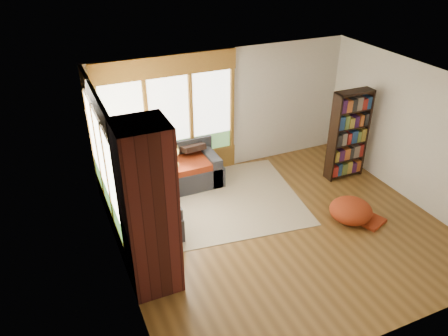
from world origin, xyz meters
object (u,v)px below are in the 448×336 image
object	(u,v)px
pouf	(351,210)
dog_tan	(162,164)
dog_brindle	(155,184)
brick_chimney	(148,211)
bookshelf	(348,135)
sectional_sofa	(147,191)
area_rug	(212,202)

from	to	relation	value
pouf	dog_tan	bearing A→B (deg)	145.56
dog_tan	dog_brindle	world-z (taller)	dog_tan
brick_chimney	bookshelf	xyz separation A→B (m)	(4.54, 1.46, -0.36)
sectional_sofa	dog_tan	xyz separation A→B (m)	(0.34, 0.02, 0.49)
dog_tan	area_rug	bearing A→B (deg)	-64.91
dog_tan	dog_brindle	bearing A→B (deg)	-156.54
brick_chimney	dog_tan	xyz separation A→B (m)	(0.78, 2.06, -0.50)
pouf	dog_brindle	distance (m)	3.53
bookshelf	dog_tan	distance (m)	3.81
dog_tan	dog_brindle	xyz separation A→B (m)	(-0.30, -0.52, -0.06)
sectional_sofa	pouf	world-z (taller)	sectional_sofa
pouf	bookshelf	bearing A→B (deg)	57.20
sectional_sofa	area_rug	bearing A→B (deg)	-15.50
pouf	dog_brindle	xyz separation A→B (m)	(-3.18, 1.45, 0.52)
bookshelf	pouf	distance (m)	1.78
dog_brindle	dog_tan	bearing A→B (deg)	-43.90
area_rug	dog_tan	distance (m)	1.21
brick_chimney	area_rug	world-z (taller)	brick_chimney
sectional_sofa	dog_tan	bearing A→B (deg)	7.33
bookshelf	dog_brindle	size ratio (longest dim) A/B	2.38
brick_chimney	sectional_sofa	size ratio (longest dim) A/B	1.18
sectional_sofa	area_rug	world-z (taller)	sectional_sofa
brick_chimney	area_rug	xyz separation A→B (m)	(1.59, 1.63, -1.29)
pouf	brick_chimney	bearing A→B (deg)	-178.54
sectional_sofa	bookshelf	xyz separation A→B (m)	(4.09, -0.59, 0.64)
sectional_sofa	bookshelf	size ratio (longest dim) A/B	1.17
area_rug	dog_tan	world-z (taller)	dog_tan
area_rug	dog_brindle	bearing A→B (deg)	-175.28
bookshelf	dog_brindle	bearing A→B (deg)	178.85
dog_brindle	area_rug	bearing A→B (deg)	-99.44
sectional_sofa	dog_brindle	bearing A→B (deg)	-81.30
sectional_sofa	pouf	distance (m)	3.76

